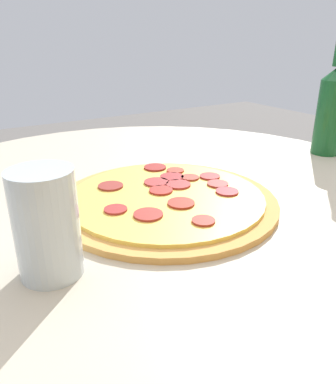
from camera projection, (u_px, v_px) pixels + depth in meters
table at (152, 274)px, 0.73m from camera, size 1.07×1.07×0.71m
pizza at (168, 198)px, 0.62m from camera, size 0.37×0.37×0.02m
beer_bottle at (332, 107)px, 0.85m from camera, size 0.06×0.06×0.28m
drinking_glass at (47, 224)px, 0.42m from camera, size 0.07×0.07×0.13m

